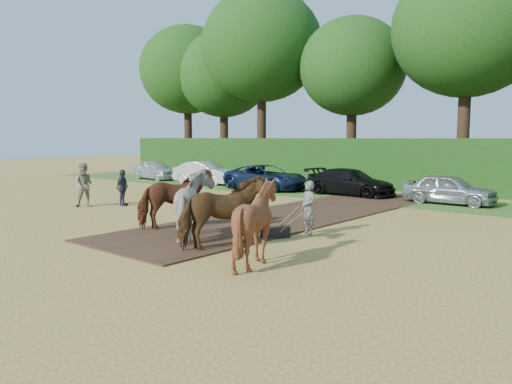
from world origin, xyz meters
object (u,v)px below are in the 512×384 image
object	(u,v)px
spectator_far	(122,188)
parked_cars	(410,187)
spectator_near	(85,185)
plough_team	(212,209)

from	to	relation	value
spectator_far	parked_cars	size ratio (longest dim) A/B	0.04
spectator_near	plough_team	distance (m)	9.94
spectator_far	plough_team	size ratio (longest dim) A/B	0.23
spectator_far	parked_cars	bearing A→B (deg)	-70.91
spectator_near	parked_cars	bearing A→B (deg)	-4.32
spectator_far	plough_team	world-z (taller)	plough_team
plough_team	parked_cars	xyz separation A→B (m)	(0.28, 12.94, -0.31)
plough_team	spectator_near	bearing A→B (deg)	169.50
spectator_near	parked_cars	distance (m)	15.00
spectator_far	plough_team	xyz separation A→B (m)	(8.88, -3.12, 0.20)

